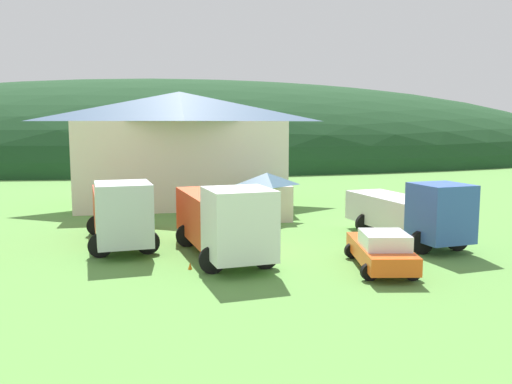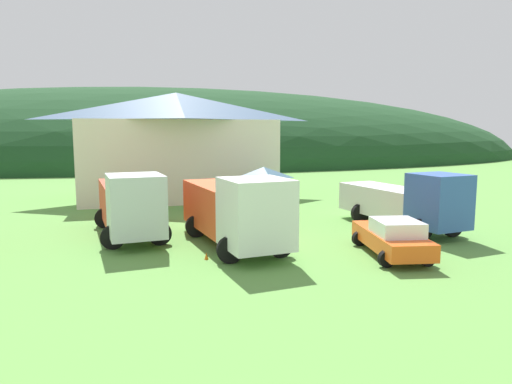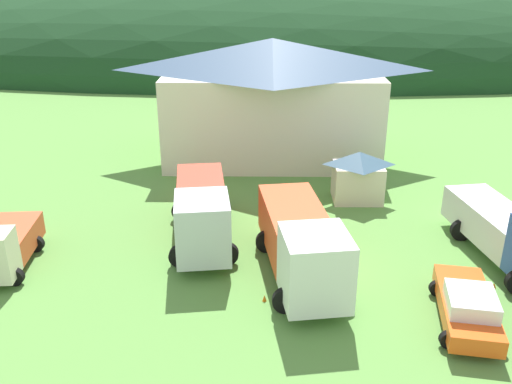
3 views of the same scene
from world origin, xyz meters
name	(u,v)px [view 2 (image 2 of 3)]	position (x,y,z in m)	size (l,w,h in m)	color
ground_plane	(254,240)	(0.00, 0.00, 0.00)	(200.00, 200.00, 0.00)	#5B9342
forested_hill_backdrop	(167,160)	(0.00, 64.94, 0.00)	(143.44, 60.00, 25.81)	#193D1E
depot_building	(177,144)	(-2.30, 15.92, 4.30)	(15.69, 9.27, 8.34)	silver
play_shed_cream	(264,188)	(2.67, 7.91, 1.54)	(3.04, 2.50, 2.99)	beige
tow_truck_silver	(130,203)	(-5.90, 2.35, 1.73)	(3.85, 8.66, 3.37)	silver
heavy_rig_white	(235,209)	(-1.18, -1.05, 1.79)	(4.07, 8.75, 3.41)	white
box_truck_blue	(406,201)	(8.58, 0.31, 1.59)	(3.89, 8.45, 3.24)	#3356AD
service_pickup_orange	(392,237)	(5.01, -4.32, 0.83)	(2.92, 5.38, 1.66)	#F0571A
traffic_cone_near_pickup	(402,239)	(7.15, -1.70, 0.00)	(0.36, 0.36, 0.45)	orange
traffic_cone_mid_row	(206,259)	(-2.80, -2.86, 0.00)	(0.36, 0.36, 0.57)	orange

